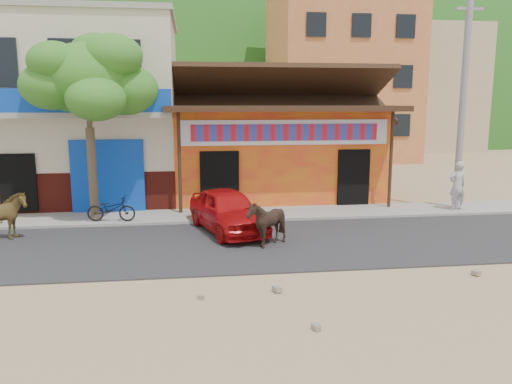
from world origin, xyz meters
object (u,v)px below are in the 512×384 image
(utility_pole, at_px, (463,96))
(pedestrian, at_px, (458,186))
(cow_dark, at_px, (267,223))
(red_car, at_px, (228,210))
(tree, at_px, (90,128))
(scooter, at_px, (111,209))

(utility_pole, bearing_deg, pedestrian, -116.79)
(cow_dark, bearing_deg, pedestrian, 116.89)
(red_car, xyz_separation_m, pedestrian, (8.34, 1.67, 0.31))
(pedestrian, bearing_deg, red_car, 5.49)
(red_car, bearing_deg, tree, 139.85)
(tree, bearing_deg, pedestrian, -0.89)
(tree, relative_size, red_car, 1.58)
(utility_pole, xyz_separation_m, scooter, (-12.20, -0.63, -3.59))
(red_car, bearing_deg, utility_pole, -2.93)
(tree, bearing_deg, utility_pole, 0.90)
(red_car, height_order, pedestrian, pedestrian)
(scooter, distance_m, pedestrian, 12.01)
(utility_pole, distance_m, scooter, 12.73)
(cow_dark, distance_m, scooter, 5.60)
(tree, xyz_separation_m, scooter, (0.60, -0.43, -2.59))
(utility_pole, bearing_deg, tree, -179.10)
(utility_pole, distance_m, pedestrian, 3.16)
(tree, relative_size, pedestrian, 3.43)
(pedestrian, bearing_deg, cow_dark, 19.09)
(utility_pole, bearing_deg, cow_dark, -153.24)
(cow_dark, bearing_deg, scooter, -122.97)
(pedestrian, bearing_deg, tree, -6.71)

